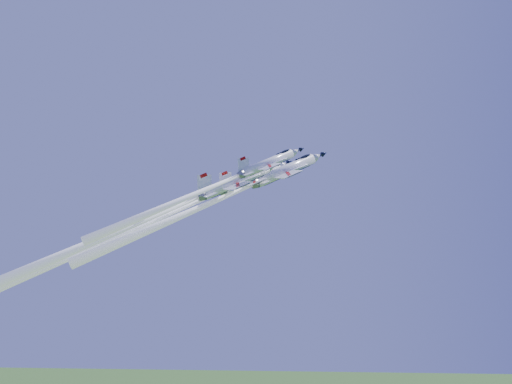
# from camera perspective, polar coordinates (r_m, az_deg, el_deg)

# --- Properties ---
(jet_lead) EXTENTS (37.21, 23.39, 35.09)m
(jet_lead) POSITION_cam_1_polar(r_m,az_deg,el_deg) (109.24, -3.84, -0.78)
(jet_lead) COLOR white
(jet_left) EXTENTS (40.05, 25.40, 41.02)m
(jet_left) POSITION_cam_1_polar(r_m,az_deg,el_deg) (108.24, -9.05, -2.31)
(jet_left) COLOR white
(jet_right) EXTENTS (28.43, 17.87, 26.83)m
(jet_right) POSITION_cam_1_polar(r_m,az_deg,el_deg) (97.26, -4.75, 0.38)
(jet_right) COLOR white
(jet_slot) EXTENTS (40.63, 25.68, 40.26)m
(jet_slot) POSITION_cam_1_polar(r_m,az_deg,el_deg) (100.52, -11.17, -2.80)
(jet_slot) COLOR white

